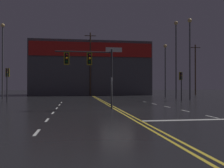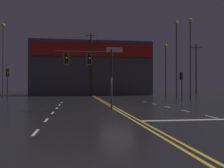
# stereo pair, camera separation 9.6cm
# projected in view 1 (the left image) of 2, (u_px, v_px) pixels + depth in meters

# --- Properties ---
(ground_plane) EXTENTS (200.00, 200.00, 0.00)m
(ground_plane) POSITION_uv_depth(u_px,v_px,m) (117.00, 109.00, 19.30)
(ground_plane) COLOR black
(road_markings) EXTENTS (14.06, 60.00, 0.01)m
(road_markings) POSITION_uv_depth(u_px,v_px,m) (132.00, 111.00, 18.26)
(road_markings) COLOR gold
(road_markings) RESTS_ON ground
(traffic_signal_median) EXTENTS (4.50, 0.36, 4.76)m
(traffic_signal_median) POSITION_uv_depth(u_px,v_px,m) (88.00, 63.00, 19.56)
(traffic_signal_median) COLOR #38383D
(traffic_signal_median) RESTS_ON ground
(traffic_signal_corner_northeast) EXTENTS (0.42, 0.36, 3.56)m
(traffic_signal_corner_northeast) POSITION_uv_depth(u_px,v_px,m) (181.00, 80.00, 30.68)
(traffic_signal_corner_northeast) COLOR #38383D
(traffic_signal_corner_northeast) RESTS_ON ground
(traffic_signal_corner_northwest) EXTENTS (0.42, 0.36, 3.85)m
(traffic_signal_corner_northwest) POSITION_uv_depth(u_px,v_px,m) (7.00, 77.00, 28.03)
(traffic_signal_corner_northwest) COLOR #38383D
(traffic_signal_corner_northwest) RESTS_ON ground
(streetlight_near_left) EXTENTS (0.56, 0.56, 11.02)m
(streetlight_near_left) POSITION_uv_depth(u_px,v_px,m) (3.00, 52.00, 36.52)
(streetlight_near_left) COLOR #59595E
(streetlight_near_left) RESTS_ON ground
(streetlight_near_right) EXTENTS (0.56, 0.56, 8.73)m
(streetlight_near_right) POSITION_uv_depth(u_px,v_px,m) (165.00, 63.00, 41.27)
(streetlight_near_right) COLOR #59595E
(streetlight_near_right) RESTS_ON ground
(streetlight_far_right) EXTENTS (0.56, 0.56, 10.86)m
(streetlight_far_right) POSITION_uv_depth(u_px,v_px,m) (190.00, 49.00, 33.22)
(streetlight_far_right) COLOR #59595E
(streetlight_far_right) RESTS_ON ground
(streetlight_far_median) EXTENTS (0.56, 0.56, 11.36)m
(streetlight_far_median) POSITION_uv_depth(u_px,v_px,m) (176.00, 50.00, 36.51)
(streetlight_far_median) COLOR #59595E
(streetlight_far_median) RESTS_ON ground
(building_backdrop) EXTENTS (24.05, 10.23, 10.77)m
(building_backdrop) POSITION_uv_depth(u_px,v_px,m) (90.00, 69.00, 52.84)
(building_backdrop) COLOR #4C4C51
(building_backdrop) RESTS_ON ground
(utility_pole_row) EXTENTS (45.19, 0.26, 12.31)m
(utility_pole_row) POSITION_uv_depth(u_px,v_px,m) (84.00, 64.00, 47.55)
(utility_pole_row) COLOR #4C3828
(utility_pole_row) RESTS_ON ground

